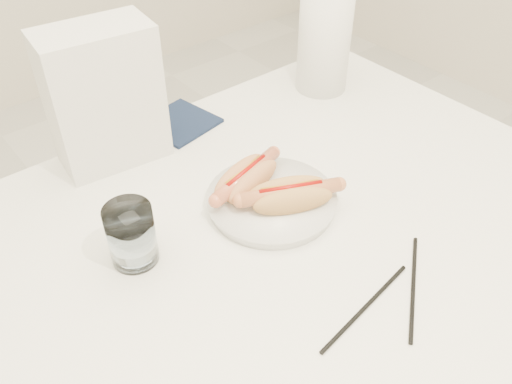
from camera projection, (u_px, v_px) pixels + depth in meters
table at (255, 261)px, 0.90m from camera, size 1.20×0.80×0.75m
plate at (271, 202)px, 0.91m from camera, size 0.26×0.26×0.02m
hotdog_left at (246, 178)px, 0.91m from camera, size 0.16×0.09×0.04m
hotdog_right at (290, 196)px, 0.87m from camera, size 0.16×0.12×0.05m
water_glass at (131, 235)px, 0.79m from camera, size 0.07×0.07×0.10m
chopstick_near at (365, 307)px, 0.75m from camera, size 0.20×0.03×0.01m
chopstick_far at (413, 286)px, 0.77m from camera, size 0.16×0.12×0.01m
napkin_box at (104, 97)px, 0.94m from camera, size 0.20×0.13×0.25m
navy_napkin at (180, 122)px, 1.10m from camera, size 0.15×0.15×0.01m
paper_towel_roll at (325, 34)px, 1.14m from camera, size 0.15×0.15×0.25m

